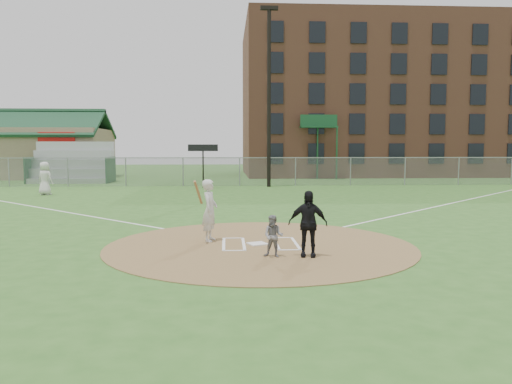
{
  "coord_description": "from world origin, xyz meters",
  "views": [
    {
      "loc": [
        -0.9,
        -13.45,
        2.65
      ],
      "look_at": [
        0.0,
        2.0,
        1.3
      ],
      "focal_mm": 35.0,
      "sensor_mm": 36.0,
      "label": 1
    }
  ],
  "objects": [
    {
      "name": "clubhouse",
      "position": [
        -18.0,
        32.99,
        2.39
      ],
      "size": [
        12.2,
        8.71,
        6.23
      ],
      "color": "gray",
      "rests_on": "ground"
    },
    {
      "name": "dirt_circle",
      "position": [
        0.0,
        0.0,
        0.01
      ],
      "size": [
        8.4,
        8.4,
        0.02
      ],
      "primitive_type": "cylinder",
      "color": "olive",
      "rests_on": "ground"
    },
    {
      "name": "batter_at_plate",
      "position": [
        -1.4,
        0.65,
        0.91
      ],
      "size": [
        0.69,
        1.06,
        1.78
      ],
      "color": "silver",
      "rests_on": "dirt_circle"
    },
    {
      "name": "bleachers",
      "position": [
        -13.0,
        26.2,
        1.59
      ],
      "size": [
        6.08,
        3.2,
        3.2
      ],
      "color": "#B7BABF",
      "rests_on": "ground"
    },
    {
      "name": "ondeck_player",
      "position": [
        -11.28,
        15.59,
        0.95
      ],
      "size": [
        1.08,
        0.9,
        1.9
      ],
      "primitive_type": "imported",
      "rotation": [
        0.0,
        0.0,
        2.78
      ],
      "color": "silver",
      "rests_on": "ground"
    },
    {
      "name": "batters_boxes",
      "position": [
        0.0,
        0.15,
        0.03
      ],
      "size": [
        2.08,
        1.88,
        0.01
      ],
      "color": "white",
      "rests_on": "dirt_circle"
    },
    {
      "name": "ground",
      "position": [
        0.0,
        0.0,
        0.0
      ],
      "size": [
        140.0,
        140.0,
        0.0
      ],
      "primitive_type": "plane",
      "color": "#306121",
      "rests_on": "ground"
    },
    {
      "name": "brick_warehouse",
      "position": [
        16.0,
        37.96,
        7.5
      ],
      "size": [
        30.0,
        17.17,
        15.0
      ],
      "color": "brown",
      "rests_on": "ground"
    },
    {
      "name": "umpire",
      "position": [
        1.06,
        -1.53,
        0.83
      ],
      "size": [
        1.0,
        0.54,
        1.62
      ],
      "primitive_type": "imported",
      "rotation": [
        0.0,
        0.0,
        -0.16
      ],
      "color": "black",
      "rests_on": "dirt_circle"
    },
    {
      "name": "foul_line_first",
      "position": [
        9.0,
        9.0,
        0.01
      ],
      "size": [
        17.04,
        17.04,
        0.01
      ],
      "primitive_type": "cube",
      "rotation": [
        0.0,
        0.0,
        -0.79
      ],
      "color": "white",
      "rests_on": "ground"
    },
    {
      "name": "light_pole",
      "position": [
        2.0,
        21.0,
        6.61
      ],
      "size": [
        1.2,
        0.3,
        12.22
      ],
      "color": "black",
      "rests_on": "ground"
    },
    {
      "name": "outfield_fence",
      "position": [
        0.0,
        22.0,
        1.02
      ],
      "size": [
        56.08,
        0.08,
        2.03
      ],
      "color": "slate",
      "rests_on": "ground"
    },
    {
      "name": "home_plate",
      "position": [
        -0.07,
        0.08,
        0.04
      ],
      "size": [
        0.62,
        0.62,
        0.03
      ],
      "primitive_type": "cube",
      "rotation": [
        0.0,
        0.0,
        0.39
      ],
      "color": "white",
      "rests_on": "dirt_circle"
    },
    {
      "name": "catcher",
      "position": [
        0.22,
        -1.54,
        0.53
      ],
      "size": [
        0.6,
        0.53,
        1.03
      ],
      "primitive_type": "imported",
      "rotation": [
        0.0,
        0.0,
        -0.34
      ],
      "color": "gray",
      "rests_on": "dirt_circle"
    },
    {
      "name": "foul_line_third",
      "position": [
        -9.0,
        9.0,
        0.01
      ],
      "size": [
        17.04,
        17.04,
        0.01
      ],
      "primitive_type": "cube",
      "rotation": [
        0.0,
        0.0,
        0.79
      ],
      "color": "white",
      "rests_on": "ground"
    },
    {
      "name": "scoreboard_sign",
      "position": [
        -2.5,
        20.2,
        2.39
      ],
      "size": [
        2.0,
        0.1,
        2.93
      ],
      "color": "black",
      "rests_on": "ground"
    }
  ]
}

